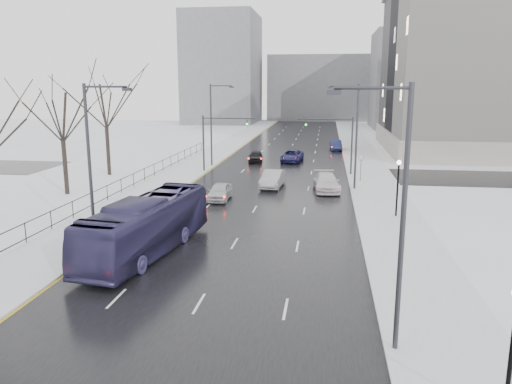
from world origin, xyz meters
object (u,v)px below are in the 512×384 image
at_px(streetlight_l_far, 213,121).
at_px(no_uturn_sign, 361,160).
at_px(sedan_right_far, 326,182).
at_px(sedan_right_distant, 336,145).
at_px(sedan_right_near, 273,179).
at_px(tree_park_e, 110,176).
at_px(mast_signal_left, 212,137).
at_px(sedan_center_far, 256,156).
at_px(mast_signal_right, 342,139).
at_px(bus, 147,226).
at_px(tree_park_d, 68,195).
at_px(streetlight_r_near, 397,208).
at_px(sedan_center_near, 220,191).
at_px(streetlight_l_near, 93,158).
at_px(streetlight_r_mid, 354,131).
at_px(sedan_right_cross, 292,156).
at_px(lamppost_r_mid, 398,180).

bearing_deg(streetlight_l_far, no_uturn_sign, -24.73).
height_order(sedan_right_far, sedan_right_distant, sedan_right_far).
bearing_deg(sedan_right_near, sedan_right_far, -4.46).
relative_size(tree_park_e, no_uturn_sign, 5.00).
height_order(streetlight_l_far, sedan_right_distant, streetlight_l_far).
distance_m(streetlight_l_far, mast_signal_left, 4.36).
relative_size(sedan_center_far, sedan_right_distant, 0.94).
bearing_deg(mast_signal_right, bus, -113.05).
distance_m(tree_park_d, sedan_right_far, 24.09).
bearing_deg(streetlight_r_near, mast_signal_left, 112.18).
bearing_deg(sedan_center_far, mast_signal_right, -42.39).
xyz_separation_m(mast_signal_left, sedan_center_near, (3.83, -14.05, -3.32)).
height_order(streetlight_l_near, no_uturn_sign, streetlight_l_near).
relative_size(tree_park_d, streetlight_r_mid, 1.25).
relative_size(tree_park_e, sedan_right_far, 2.38).
height_order(tree_park_d, streetlight_l_near, streetlight_l_near).
bearing_deg(no_uturn_sign, bus, -119.75).
bearing_deg(sedan_right_cross, streetlight_l_near, -99.70).
bearing_deg(streetlight_r_mid, sedan_right_near, 179.66).
bearing_deg(lamppost_r_mid, sedan_right_distant, 95.62).
distance_m(no_uturn_sign, sedan_center_far, 17.60).
distance_m(streetlight_r_mid, sedan_center_far, 20.46).
bearing_deg(lamppost_r_mid, sedan_right_near, 136.27).
relative_size(streetlight_l_far, sedan_center_far, 2.31).
relative_size(tree_park_e, sedan_right_cross, 2.48).
xyz_separation_m(sedan_right_near, sedan_center_far, (-4.00, 16.05, -0.11)).
height_order(tree_park_d, sedan_right_far, tree_park_d).
relative_size(streetlight_l_far, sedan_right_distant, 2.18).
bearing_deg(sedan_center_near, streetlight_l_near, -109.19).
bearing_deg(sedan_right_near, sedan_center_near, -118.06).
height_order(tree_park_e, sedan_center_near, tree_park_e).
xyz_separation_m(streetlight_r_near, streetlight_l_far, (-16.33, 42.00, 0.00)).
distance_m(streetlight_l_near, lamppost_r_mid, 21.78).
xyz_separation_m(mast_signal_left, sedan_center_far, (3.83, 8.10, -3.33)).
distance_m(mast_signal_right, sedan_right_distant, 22.17).
height_order(lamppost_r_mid, bus, lamppost_r_mid).
height_order(tree_park_d, bus, tree_park_d).
bearing_deg(tree_park_e, sedan_right_far, -11.44).
xyz_separation_m(tree_park_d, streetlight_l_far, (9.63, 18.00, 5.62)).
relative_size(tree_park_e, sedan_center_far, 3.12).
distance_m(streetlight_r_near, sedan_right_distant, 60.12).
xyz_separation_m(streetlight_l_near, sedan_right_far, (13.88, 19.16, -4.75)).
bearing_deg(streetlight_l_far, sedan_right_far, -42.77).
distance_m(tree_park_e, no_uturn_sign, 27.50).
bearing_deg(sedan_right_far, sedan_right_near, 164.34).
distance_m(streetlight_l_far, sedan_center_near, 19.27).
bearing_deg(streetlight_l_far, bus, -84.08).
height_order(streetlight_l_far, sedan_right_near, streetlight_l_far).
bearing_deg(mast_signal_right, streetlight_l_far, 165.52).
xyz_separation_m(streetlight_r_near, sedan_right_distant, (-1.09, 59.91, -4.82)).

